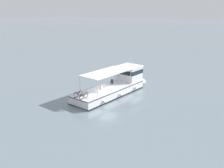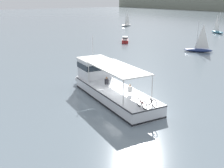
# 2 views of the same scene
# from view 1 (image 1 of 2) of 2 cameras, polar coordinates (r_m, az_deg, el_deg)

# --- Properties ---
(ground_plane) EXTENTS (400.00, 400.00, 0.00)m
(ground_plane) POSITION_cam_1_polar(r_m,az_deg,el_deg) (31.50, -1.29, -3.02)
(ground_plane) COLOR slate
(ferry_main) EXTENTS (13.02, 4.56, 5.32)m
(ferry_main) POSITION_cam_1_polar(r_m,az_deg,el_deg) (32.95, 1.12, -0.24)
(ferry_main) COLOR silver
(ferry_main) RESTS_ON ground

